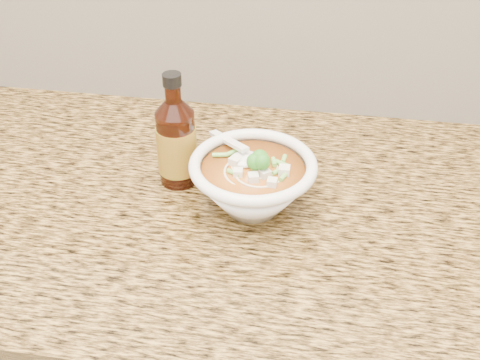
# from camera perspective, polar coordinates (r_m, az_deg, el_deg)

# --- Properties ---
(counter_slab) EXTENTS (4.00, 0.68, 0.04)m
(counter_slab) POSITION_cam_1_polar(r_m,az_deg,el_deg) (0.99, -2.28, -2.52)
(counter_slab) COLOR #A47C3C
(counter_slab) RESTS_ON cabinet
(soup_bowl) EXTENTS (0.20, 0.20, 0.11)m
(soup_bowl) POSITION_cam_1_polar(r_m,az_deg,el_deg) (0.93, 1.22, -0.35)
(soup_bowl) COLOR white
(soup_bowl) RESTS_ON counter_slab
(hot_sauce_bottle) EXTENTS (0.08, 0.08, 0.20)m
(hot_sauce_bottle) POSITION_cam_1_polar(r_m,az_deg,el_deg) (0.97, -6.04, 3.52)
(hot_sauce_bottle) COLOR #371107
(hot_sauce_bottle) RESTS_ON counter_slab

